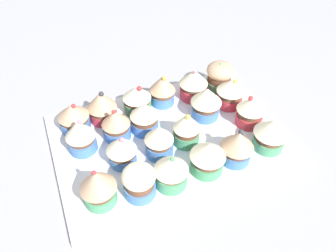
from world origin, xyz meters
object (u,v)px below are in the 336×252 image
Objects in this scene: cupcake_14 at (122,150)px; cupcake_8 at (144,117)px; cupcake_0 at (220,76)px; cupcake_1 at (193,83)px; cupcake_11 at (251,110)px; cupcake_15 at (271,133)px; cupcake_12 at (187,128)px; cupcake_6 at (230,92)px; cupcake_3 at (137,99)px; cupcake_5 at (74,117)px; cupcake_9 at (116,124)px; cupcake_18 at (171,171)px; cupcake_19 at (139,181)px; cupcake_20 at (98,186)px; cupcake_4 at (102,106)px; cupcake_17 at (208,157)px; cupcake_13 at (159,140)px; cupcake_10 at (80,136)px; baking_tray at (168,138)px; cupcake_16 at (237,146)px; cupcake_2 at (162,89)px; cupcake_7 at (206,102)px.

cupcake_8 is at bearing -135.65° from cupcake_14.
cupcake_0 is 0.97× the size of cupcake_1.
cupcake_15 is (0.09, 7.28, 0.12)cm from cupcake_11.
cupcake_6 is at bearing -153.68° from cupcake_12.
cupcake_5 is at bearing 1.62° from cupcake_3.
cupcake_1 reaches higher than cupcake_9.
cupcake_18 is at bearing 2.33° from cupcake_15.
cupcake_18 is 1.07× the size of cupcake_19.
cupcake_12 is 1.11× the size of cupcake_15.
cupcake_20 reaches higher than cupcake_19.
cupcake_17 is at bearing 124.23° from cupcake_4.
cupcake_1 is at bearing -135.53° from cupcake_13.
cupcake_11 is 23.00cm from cupcake_18.
cupcake_15 is at bearing 146.67° from cupcake_8.
cupcake_9 is 0.94× the size of cupcake_10.
cupcake_15 is (-0.67, 14.27, 0.10)cm from cupcake_6.
cupcake_11 is at bearing 170.63° from baking_tray.
baking_tray is at bearing -30.30° from cupcake_15.
cupcake_3 is 1.02× the size of cupcake_17.
cupcake_13 is (-13.71, 13.32, 0.49)cm from cupcake_5.
cupcake_16 is at bearing -179.04° from cupcake_19.
baking_tray is at bearing 43.49° from cupcake_1.
baking_tray is at bearing -45.12° from cupcake_12.
cupcake_13 is at bearing 2.04° from cupcake_11.
cupcake_20 is (26.23, -0.86, 0.31)cm from cupcake_16.
cupcake_12 is 7.92cm from cupcake_17.
cupcake_5 is 21.87cm from cupcake_19.
cupcake_6 is at bearing -143.87° from cupcake_18.
cupcake_0 is at bearing -146.41° from cupcake_13.
cupcake_14 is (27.82, 13.04, -0.29)cm from cupcake_0.
cupcake_2 and cupcake_10 have the same top height.
cupcake_6 is 33.64cm from cupcake_10.
cupcake_2 is 6.19cm from cupcake_3.
cupcake_7 is at bearing 179.00° from cupcake_10.
cupcake_18 is (0.86, 21.13, 0.13)cm from cupcake_3.
cupcake_16 is at bearing 178.12° from cupcake_20.
cupcake_11 is 0.92× the size of cupcake_12.
cupcake_15 is at bearing 158.61° from cupcake_10.
cupcake_14 is at bearing 44.81° from cupcake_2.
cupcake_1 is 7.07cm from cupcake_7.
cupcake_16 is (-19.23, 14.64, 0.22)cm from cupcake_9.
baking_tray is at bearing 13.76° from cupcake_6.
cupcake_6 is at bearing -178.93° from cupcake_8.
cupcake_8 is at bearing -33.33° from cupcake_15.
cupcake_16 is (-20.16, 7.64, 0.27)cm from cupcake_14.
cupcake_2 is at bearing -120.99° from cupcake_19.
cupcake_11 is at bearing -177.96° from cupcake_13.
cupcake_20 is (6.77, -1.19, 0.71)cm from cupcake_19.
cupcake_6 is 0.92× the size of cupcake_12.
cupcake_4 is 0.95× the size of cupcake_20.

